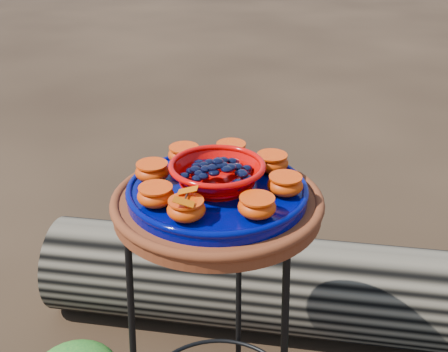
% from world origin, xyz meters
% --- Properties ---
extents(plant_stand, '(0.44, 0.44, 0.70)m').
position_xyz_m(plant_stand, '(0.00, 0.00, 0.35)').
color(plant_stand, black).
rests_on(plant_stand, ground).
extents(terracotta_saucer, '(0.45, 0.45, 0.04)m').
position_xyz_m(terracotta_saucer, '(0.00, 0.00, 0.72)').
color(terracotta_saucer, '#642914').
rests_on(terracotta_saucer, plant_stand).
extents(cobalt_plate, '(0.38, 0.38, 0.03)m').
position_xyz_m(cobalt_plate, '(0.00, 0.00, 0.75)').
color(cobalt_plate, '#00053B').
rests_on(cobalt_plate, terracotta_saucer).
extents(red_bowl, '(0.19, 0.19, 0.05)m').
position_xyz_m(red_bowl, '(0.00, 0.00, 0.79)').
color(red_bowl, '#CE0502').
rests_on(red_bowl, cobalt_plate).
extents(glass_gems, '(0.15, 0.15, 0.03)m').
position_xyz_m(glass_gems, '(0.00, 0.00, 0.83)').
color(glass_gems, black).
rests_on(glass_gems, red_bowl).
extents(orange_half_0, '(0.07, 0.07, 0.04)m').
position_xyz_m(orange_half_0, '(-0.02, -0.14, 0.78)').
color(orange_half_0, '#B42A05').
rests_on(orange_half_0, cobalt_plate).
extents(orange_half_1, '(0.07, 0.07, 0.04)m').
position_xyz_m(orange_half_1, '(0.11, -0.10, 0.78)').
color(orange_half_1, '#B42A05').
rests_on(orange_half_1, cobalt_plate).
extents(orange_half_2, '(0.07, 0.07, 0.04)m').
position_xyz_m(orange_half_2, '(0.14, 0.01, 0.78)').
color(orange_half_2, '#B42A05').
rests_on(orange_half_2, cobalt_plate).
extents(orange_half_3, '(0.07, 0.07, 0.04)m').
position_xyz_m(orange_half_3, '(0.10, 0.11, 0.78)').
color(orange_half_3, '#B42A05').
rests_on(orange_half_3, cobalt_plate).
extents(orange_half_4, '(0.07, 0.07, 0.04)m').
position_xyz_m(orange_half_4, '(-0.01, 0.14, 0.78)').
color(orange_half_4, '#B42A05').
rests_on(orange_half_4, cobalt_plate).
extents(orange_half_5, '(0.07, 0.07, 0.04)m').
position_xyz_m(orange_half_5, '(-0.11, 0.10, 0.78)').
color(orange_half_5, '#B42A05').
rests_on(orange_half_5, cobalt_plate).
extents(orange_half_6, '(0.07, 0.07, 0.04)m').
position_xyz_m(orange_half_6, '(-0.14, -0.01, 0.78)').
color(orange_half_6, '#B42A05').
rests_on(orange_half_6, cobalt_plate).
extents(orange_half_7, '(0.07, 0.07, 0.04)m').
position_xyz_m(orange_half_7, '(-0.10, -0.11, 0.78)').
color(orange_half_7, '#B42A05').
rests_on(orange_half_7, cobalt_plate).
extents(butterfly, '(0.09, 0.07, 0.01)m').
position_xyz_m(butterfly, '(-0.02, -0.14, 0.81)').
color(butterfly, '#CA4A00').
rests_on(butterfly, orange_half_0).
extents(driftwood_log, '(1.75, 0.62, 0.32)m').
position_xyz_m(driftwood_log, '(0.16, 0.50, 0.16)').
color(driftwood_log, black).
rests_on(driftwood_log, ground).
extents(foliage_back, '(0.32, 0.32, 0.16)m').
position_xyz_m(foliage_back, '(-0.21, 0.55, 0.08)').
color(foliage_back, '#16551C').
rests_on(foliage_back, ground).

